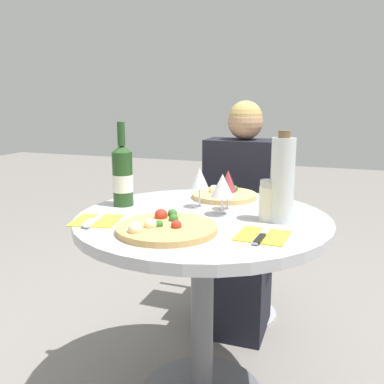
{
  "coord_description": "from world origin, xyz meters",
  "views": [
    {
      "loc": [
        0.44,
        -1.39,
        1.15
      ],
      "look_at": [
        -0.02,
        -0.06,
        0.84
      ],
      "focal_mm": 40.0,
      "sensor_mm": 36.0,
      "label": 1
    }
  ],
  "objects_px": {
    "chair_behind_diner": "(245,235)",
    "seated_diner": "(239,229)",
    "dining_table": "(202,258)",
    "pizza_large": "(165,227)",
    "tall_carafe": "(282,180)",
    "wine_bottle": "(123,175)"
  },
  "relations": [
    {
      "from": "chair_behind_diner",
      "to": "seated_diner",
      "type": "relative_size",
      "value": 0.78
    },
    {
      "from": "dining_table",
      "to": "pizza_large",
      "type": "height_order",
      "value": "pizza_large"
    },
    {
      "from": "pizza_large",
      "to": "seated_diner",
      "type": "bearing_deg",
      "value": 86.58
    },
    {
      "from": "tall_carafe",
      "to": "wine_bottle",
      "type": "bearing_deg",
      "value": 177.58
    },
    {
      "from": "seated_diner",
      "to": "wine_bottle",
      "type": "distance_m",
      "value": 0.76
    },
    {
      "from": "pizza_large",
      "to": "wine_bottle",
      "type": "height_order",
      "value": "wine_bottle"
    },
    {
      "from": "dining_table",
      "to": "tall_carafe",
      "type": "bearing_deg",
      "value": 4.81
    },
    {
      "from": "seated_diner",
      "to": "pizza_large",
      "type": "height_order",
      "value": "seated_diner"
    },
    {
      "from": "dining_table",
      "to": "wine_bottle",
      "type": "relative_size",
      "value": 2.79
    },
    {
      "from": "pizza_large",
      "to": "chair_behind_diner",
      "type": "bearing_deg",
      "value": 87.09
    },
    {
      "from": "seated_diner",
      "to": "tall_carafe",
      "type": "xyz_separation_m",
      "value": [
        0.28,
        -0.61,
        0.38
      ]
    },
    {
      "from": "dining_table",
      "to": "tall_carafe",
      "type": "height_order",
      "value": "tall_carafe"
    },
    {
      "from": "pizza_large",
      "to": "tall_carafe",
      "type": "relative_size",
      "value": 1.04
    },
    {
      "from": "wine_bottle",
      "to": "tall_carafe",
      "type": "bearing_deg",
      "value": -2.42
    },
    {
      "from": "tall_carafe",
      "to": "dining_table",
      "type": "bearing_deg",
      "value": -175.19
    },
    {
      "from": "chair_behind_diner",
      "to": "tall_carafe",
      "type": "relative_size",
      "value": 2.89
    },
    {
      "from": "tall_carafe",
      "to": "chair_behind_diner",
      "type": "bearing_deg",
      "value": 110.11
    },
    {
      "from": "seated_diner",
      "to": "wine_bottle",
      "type": "bearing_deg",
      "value": 60.3
    },
    {
      "from": "chair_behind_diner",
      "to": "wine_bottle",
      "type": "xyz_separation_m",
      "value": [
        -0.33,
        -0.73,
        0.43
      ]
    },
    {
      "from": "wine_bottle",
      "to": "seated_diner",
      "type": "bearing_deg",
      "value": 60.3
    },
    {
      "from": "dining_table",
      "to": "chair_behind_diner",
      "type": "xyz_separation_m",
      "value": [
        -0.01,
        0.78,
        -0.16
      ]
    },
    {
      "from": "dining_table",
      "to": "wine_bottle",
      "type": "distance_m",
      "value": 0.44
    }
  ]
}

